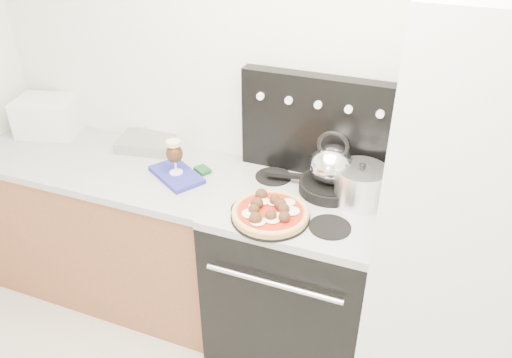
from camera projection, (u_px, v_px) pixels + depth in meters
The scene contains 16 objects.
room_shell at pixel (189, 260), 1.43m from camera, with size 3.52×3.01×2.52m.
base_cabinet at pixel (115, 229), 2.90m from camera, with size 1.45×0.60×0.86m, color brown.
countertop at pixel (102, 162), 2.66m from camera, with size 1.48×0.63×0.04m, color #A8A8A9.
stove_body at pixel (295, 278), 2.53m from camera, with size 0.76×0.65×0.88m, color black.
cooktop at pixel (299, 204), 2.29m from camera, with size 0.76×0.65×0.04m, color #ADADB2.
backguard at pixel (319, 126), 2.37m from camera, with size 0.76×0.08×0.50m, color black.
fridge at pixel (463, 232), 2.03m from camera, with size 0.64×0.68×1.90m, color silver.
toaster_oven at pixel (48, 116), 2.87m from camera, with size 0.33×0.25×0.21m, color silver.
foil_sheet at pixel (146, 143), 2.74m from camera, with size 0.29×0.21×0.06m, color silver.
oven_mitt at pixel (176, 175), 2.49m from camera, with size 0.29×0.17×0.02m, color navy.
beer_glass at pixel (175, 157), 2.43m from camera, with size 0.08×0.08×0.18m, color #321C0E, non-canonical shape.
pizza_pan at pixel (270, 217), 2.16m from camera, with size 0.34×0.34×0.01m, color black.
pizza at pixel (270, 211), 2.15m from camera, with size 0.33×0.33×0.05m, color #F0B350, non-canonical shape.
skillet at pixel (329, 186), 2.33m from camera, with size 0.29×0.29×0.05m, color black.
tea_kettle at pixel (332, 161), 2.26m from camera, with size 0.20×0.20×0.22m, color silver, non-canonical shape.
stock_pot at pixel (360, 186), 2.23m from camera, with size 0.23×0.23×0.16m, color white.
Camera 1 is at (0.58, -0.66, 2.20)m, focal length 35.00 mm.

